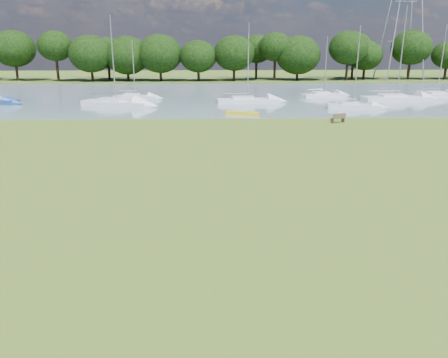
{
  "coord_description": "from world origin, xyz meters",
  "views": [
    {
      "loc": [
        -0.2,
        -19.91,
        6.72
      ],
      "look_at": [
        0.5,
        -2.0,
        1.25
      ],
      "focal_mm": 35.0,
      "sensor_mm": 36.0,
      "label": 1
    }
  ],
  "objects_px": {
    "riverbank_bench": "(338,118)",
    "kayak": "(243,113)",
    "sailboat_0": "(115,101)",
    "sailboat_7": "(437,94)",
    "sailboat_3": "(353,104)",
    "sailboat_1": "(396,97)",
    "sailboat_4": "(135,96)",
    "sailboat_5": "(323,94)",
    "sailboat_2": "(247,99)"
  },
  "relations": [
    {
      "from": "riverbank_bench",
      "to": "kayak",
      "type": "height_order",
      "value": "riverbank_bench"
    },
    {
      "from": "kayak",
      "to": "sailboat_0",
      "type": "height_order",
      "value": "sailboat_0"
    },
    {
      "from": "kayak",
      "to": "sailboat_7",
      "type": "bearing_deg",
      "value": 49.41
    },
    {
      "from": "riverbank_bench",
      "to": "sailboat_3",
      "type": "height_order",
      "value": "sailboat_3"
    },
    {
      "from": "sailboat_1",
      "to": "sailboat_7",
      "type": "bearing_deg",
      "value": 22.01
    },
    {
      "from": "sailboat_4",
      "to": "sailboat_5",
      "type": "distance_m",
      "value": 25.29
    },
    {
      "from": "sailboat_2",
      "to": "sailboat_5",
      "type": "distance_m",
      "value": 12.49
    },
    {
      "from": "sailboat_2",
      "to": "sailboat_5",
      "type": "relative_size",
      "value": 1.18
    },
    {
      "from": "sailboat_7",
      "to": "sailboat_1",
      "type": "bearing_deg",
      "value": -172.68
    },
    {
      "from": "kayak",
      "to": "sailboat_5",
      "type": "xyz_separation_m",
      "value": [
        12.23,
        15.47,
        0.28
      ]
    },
    {
      "from": "sailboat_2",
      "to": "sailboat_7",
      "type": "xyz_separation_m",
      "value": [
        26.14,
        5.05,
        0.03
      ]
    },
    {
      "from": "sailboat_2",
      "to": "sailboat_0",
      "type": "bearing_deg",
      "value": -178.83
    },
    {
      "from": "kayak",
      "to": "sailboat_0",
      "type": "distance_m",
      "value": 16.17
    },
    {
      "from": "riverbank_bench",
      "to": "sailboat_4",
      "type": "bearing_deg",
      "value": 116.47
    },
    {
      "from": "sailboat_5",
      "to": "sailboat_7",
      "type": "bearing_deg",
      "value": -18.55
    },
    {
      "from": "sailboat_4",
      "to": "sailboat_2",
      "type": "bearing_deg",
      "value": -10.96
    },
    {
      "from": "riverbank_bench",
      "to": "sailboat_7",
      "type": "xyz_separation_m",
      "value": [
        19.06,
        19.26,
        0.14
      ]
    },
    {
      "from": "riverbank_bench",
      "to": "sailboat_1",
      "type": "xyz_separation_m",
      "value": [
        12.0,
        15.78,
        0.14
      ]
    },
    {
      "from": "sailboat_3",
      "to": "sailboat_7",
      "type": "xyz_separation_m",
      "value": [
        14.8,
        10.35,
        0.06
      ]
    },
    {
      "from": "riverbank_bench",
      "to": "sailboat_5",
      "type": "distance_m",
      "value": 20.6
    },
    {
      "from": "sailboat_3",
      "to": "riverbank_bench",
      "type": "bearing_deg",
      "value": -104.76
    },
    {
      "from": "sailboat_4",
      "to": "sailboat_5",
      "type": "bearing_deg",
      "value": 10.41
    },
    {
      "from": "sailboat_5",
      "to": "sailboat_0",
      "type": "bearing_deg",
      "value": -178.42
    },
    {
      "from": "sailboat_0",
      "to": "sailboat_1",
      "type": "relative_size",
      "value": 0.88
    },
    {
      "from": "kayak",
      "to": "sailboat_5",
      "type": "height_order",
      "value": "sailboat_5"
    },
    {
      "from": "kayak",
      "to": "sailboat_1",
      "type": "distance_m",
      "value": 23.16
    },
    {
      "from": "riverbank_bench",
      "to": "sailboat_2",
      "type": "xyz_separation_m",
      "value": [
        -7.08,
        14.2,
        0.11
      ]
    },
    {
      "from": "sailboat_1",
      "to": "sailboat_4",
      "type": "distance_m",
      "value": 33.56
    },
    {
      "from": "sailboat_1",
      "to": "sailboat_2",
      "type": "xyz_separation_m",
      "value": [
        -19.07,
        -1.57,
        -0.03
      ]
    },
    {
      "from": "sailboat_0",
      "to": "riverbank_bench",
      "type": "bearing_deg",
      "value": -7.42
    },
    {
      "from": "sailboat_1",
      "to": "sailboat_7",
      "type": "xyz_separation_m",
      "value": [
        7.06,
        3.48,
        -0.0
      ]
    },
    {
      "from": "riverbank_bench",
      "to": "kayak",
      "type": "bearing_deg",
      "value": 128.5
    },
    {
      "from": "riverbank_bench",
      "to": "sailboat_4",
      "type": "height_order",
      "value": "sailboat_4"
    },
    {
      "from": "sailboat_0",
      "to": "sailboat_7",
      "type": "xyz_separation_m",
      "value": [
        41.67,
        6.84,
        0.02
      ]
    },
    {
      "from": "riverbank_bench",
      "to": "sailboat_5",
      "type": "xyz_separation_m",
      "value": [
        3.86,
        20.24,
        0.07
      ]
    },
    {
      "from": "kayak",
      "to": "sailboat_3",
      "type": "xyz_separation_m",
      "value": [
        12.64,
        4.15,
        0.29
      ]
    },
    {
      "from": "sailboat_1",
      "to": "sailboat_4",
      "type": "bearing_deg",
      "value": 170.17
    },
    {
      "from": "sailboat_0",
      "to": "sailboat_3",
      "type": "xyz_separation_m",
      "value": [
        26.87,
        -3.5,
        -0.05
      ]
    },
    {
      "from": "riverbank_bench",
      "to": "sailboat_1",
      "type": "distance_m",
      "value": 19.82
    },
    {
      "from": "sailboat_5",
      "to": "kayak",
      "type": "bearing_deg",
      "value": -143.21
    },
    {
      "from": "sailboat_4",
      "to": "sailboat_5",
      "type": "height_order",
      "value": "sailboat_5"
    },
    {
      "from": "sailboat_4",
      "to": "sailboat_7",
      "type": "bearing_deg",
      "value": 8.02
    },
    {
      "from": "sailboat_2",
      "to": "sailboat_4",
      "type": "relative_size",
      "value": 1.25
    },
    {
      "from": "kayak",
      "to": "sailboat_2",
      "type": "relative_size",
      "value": 0.37
    },
    {
      "from": "sailboat_7",
      "to": "sailboat_0",
      "type": "bearing_deg",
      "value": 170.4
    },
    {
      "from": "sailboat_1",
      "to": "sailboat_5",
      "type": "distance_m",
      "value": 9.28
    },
    {
      "from": "sailboat_2",
      "to": "sailboat_4",
      "type": "height_order",
      "value": "sailboat_2"
    },
    {
      "from": "sailboat_0",
      "to": "sailboat_1",
      "type": "xyz_separation_m",
      "value": [
        34.61,
        3.36,
        0.02
      ]
    },
    {
      "from": "riverbank_bench",
      "to": "sailboat_1",
      "type": "height_order",
      "value": "sailboat_1"
    },
    {
      "from": "sailboat_0",
      "to": "sailboat_2",
      "type": "bearing_deg",
      "value": 27.92
    }
  ]
}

